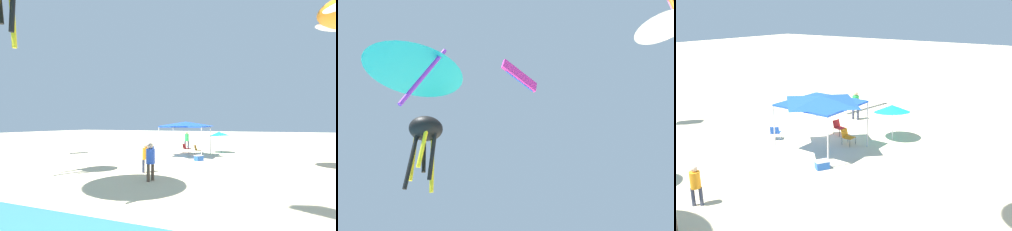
# 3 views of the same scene
# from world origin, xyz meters

# --- Properties ---
(kite_octopus_black) EXTENTS (2.00, 2.00, 4.45)m
(kite_octopus_black) POSITION_xyz_m (2.92, 14.19, 9.97)
(kite_octopus_black) COLOR black
(kite_delta_teal) EXTENTS (5.62, 5.65, 3.64)m
(kite_delta_teal) POSITION_xyz_m (-0.65, 17.24, 11.61)
(kite_delta_teal) COLOR teal
(kite_box_purple) EXTENTS (1.18, 1.18, 1.78)m
(kite_box_purple) POSITION_xyz_m (11.99, 12.41, 19.61)
(kite_box_purple) COLOR purple
(kite_parafoil_magenta) EXTENTS (1.39, 4.66, 2.82)m
(kite_parafoil_magenta) POSITION_xyz_m (4.66, 2.98, 19.83)
(kite_parafoil_magenta) COLOR #E02D9E
(kite_delta_white) EXTENTS (3.71, 3.73, 2.33)m
(kite_delta_white) POSITION_xyz_m (-9.77, 9.40, 13.80)
(kite_delta_white) COLOR white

